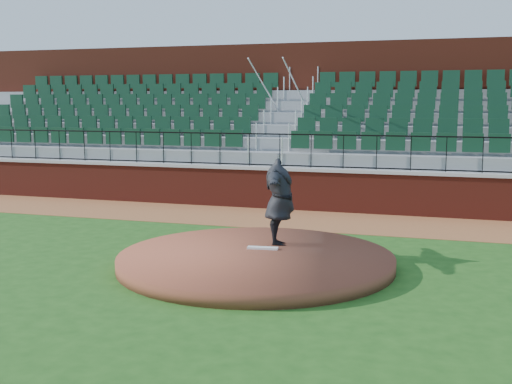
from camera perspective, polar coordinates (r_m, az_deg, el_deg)
ground at (r=12.98m, az=-2.01°, el=-6.58°), size 90.00×90.00×0.00m
warning_track at (r=18.03m, az=3.74°, el=-2.43°), size 34.00×3.20×0.01m
field_wall at (r=19.48m, az=4.88°, el=0.11°), size 34.00×0.35×1.20m
wall_cap at (r=19.40m, az=4.90°, el=2.01°), size 34.00×0.45×0.10m
wall_railing at (r=19.35m, az=4.92°, el=3.63°), size 34.00×0.05×1.00m
seating_stands at (r=21.98m, az=6.50°, el=5.44°), size 34.00×5.10×4.60m
concourse_wall at (r=24.72m, az=7.78°, el=6.74°), size 34.00×0.50×5.50m
pitchers_mound at (r=12.90m, az=-0.02°, el=-6.08°), size 5.52×5.52×0.25m
pitching_rubber at (r=13.30m, az=0.60°, el=-5.01°), size 0.65×0.23×0.04m
pitcher at (r=13.56m, az=2.10°, el=-0.87°), size 1.15×2.35×1.85m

